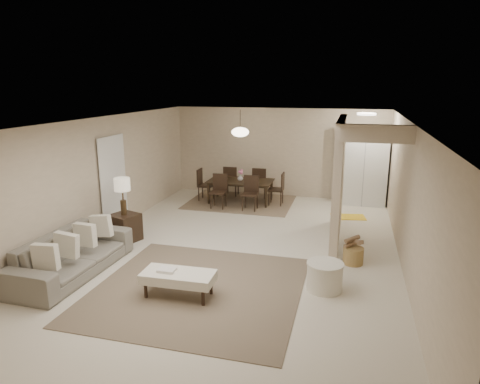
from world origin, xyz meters
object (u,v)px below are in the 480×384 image
(ottoman_bench, at_px, (178,277))
(dining_table, at_px, (240,192))
(sofa, at_px, (73,254))
(side_table, at_px, (125,227))
(pantry_cabinet, at_px, (364,166))
(wicker_basket, at_px, (353,256))
(round_pouf, at_px, (325,276))

(ottoman_bench, bearing_deg, dining_table, 93.25)
(sofa, distance_m, dining_table, 5.33)
(sofa, height_order, side_table, sofa)
(side_table, distance_m, dining_table, 3.77)
(pantry_cabinet, relative_size, ottoman_bench, 1.89)
(sofa, distance_m, wicker_basket, 4.90)
(ottoman_bench, relative_size, wicker_basket, 3.09)
(pantry_cabinet, distance_m, sofa, 7.56)
(wicker_basket, height_order, dining_table, dining_table)
(side_table, bearing_deg, round_pouf, -15.68)
(round_pouf, height_order, dining_table, dining_table)
(round_pouf, distance_m, wicker_basket, 1.23)
(side_table, bearing_deg, dining_table, 65.73)
(pantry_cabinet, relative_size, round_pouf, 3.65)
(sofa, distance_m, round_pouf, 4.21)
(pantry_cabinet, xyz_separation_m, ottoman_bench, (-2.75, -6.09, -0.74))
(ottoman_bench, bearing_deg, pantry_cabinet, 64.15)
(wicker_basket, bearing_deg, dining_table, 131.19)
(ottoman_bench, xyz_separation_m, wicker_basket, (2.56, 1.94, -0.16))
(pantry_cabinet, height_order, side_table, pantry_cabinet)
(dining_table, bearing_deg, side_table, -114.94)
(pantry_cabinet, xyz_separation_m, round_pouf, (-0.62, -5.30, -0.83))
(ottoman_bench, bearing_deg, round_pouf, 18.87)
(pantry_cabinet, relative_size, dining_table, 1.21)
(sofa, distance_m, side_table, 1.66)
(sofa, distance_m, ottoman_bench, 2.07)
(round_pouf, height_order, wicker_basket, round_pouf)
(pantry_cabinet, relative_size, wicker_basket, 5.83)
(wicker_basket, bearing_deg, side_table, 179.84)
(ottoman_bench, bearing_deg, sofa, 170.11)
(sofa, height_order, ottoman_bench, sofa)
(wicker_basket, bearing_deg, ottoman_bench, -142.81)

